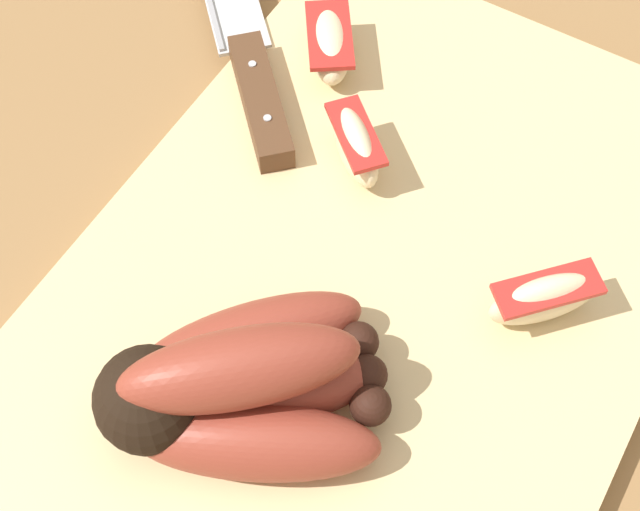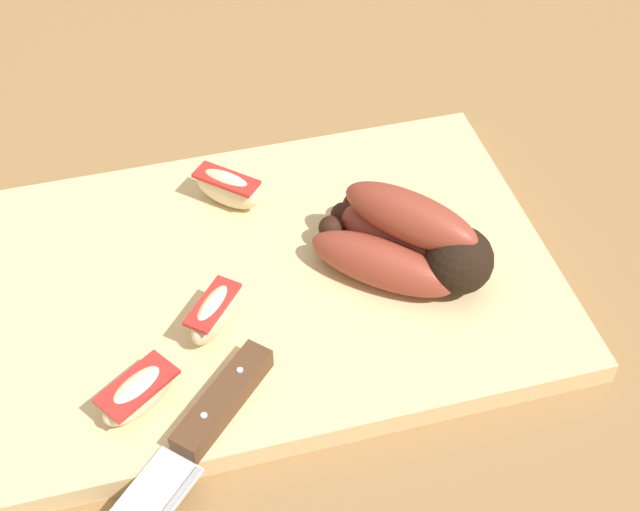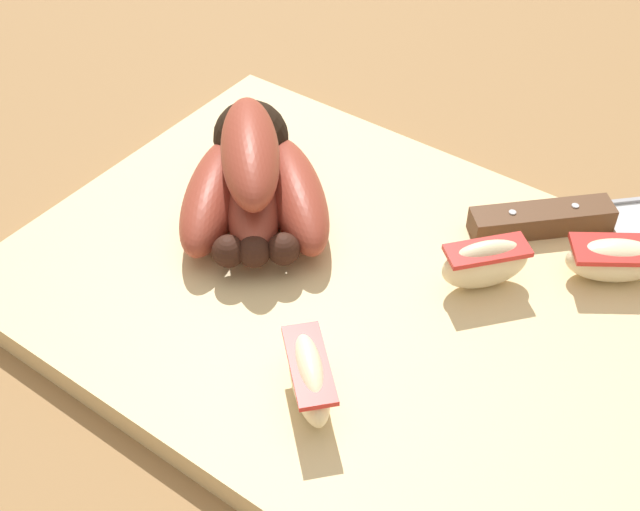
# 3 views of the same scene
# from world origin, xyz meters

# --- Properties ---
(ground_plane) EXTENTS (6.00, 6.00, 0.00)m
(ground_plane) POSITION_xyz_m (0.00, 0.00, 0.00)
(ground_plane) COLOR olive
(cutting_board) EXTENTS (0.46, 0.32, 0.02)m
(cutting_board) POSITION_xyz_m (0.01, -0.00, 0.01)
(cutting_board) COLOR #DBBC84
(cutting_board) RESTS_ON ground_plane
(banana_bunch) EXTENTS (0.15, 0.16, 0.07)m
(banana_bunch) POSITION_xyz_m (0.12, -0.02, 0.05)
(banana_bunch) COLOR black
(banana_bunch) RESTS_ON cutting_board
(chefs_knife) EXTENTS (0.22, 0.22, 0.02)m
(chefs_knife) POSITION_xyz_m (-0.09, -0.16, 0.03)
(chefs_knife) COLOR silver
(chefs_knife) RESTS_ON cutting_board
(apple_wedge_near) EXTENTS (0.06, 0.06, 0.04)m
(apple_wedge_near) POSITION_xyz_m (-0.01, 0.09, 0.04)
(apple_wedge_near) COLOR beige
(apple_wedge_near) RESTS_ON cutting_board
(apple_wedge_middle) EXTENTS (0.05, 0.06, 0.04)m
(apple_wedge_middle) POSITION_xyz_m (-0.05, -0.05, 0.04)
(apple_wedge_middle) COLOR beige
(apple_wedge_middle) RESTS_ON cutting_board
(apple_wedge_far) EXTENTS (0.07, 0.06, 0.03)m
(apple_wedge_far) POSITION_xyz_m (-0.12, -0.10, 0.04)
(apple_wedge_far) COLOR beige
(apple_wedge_far) RESTS_ON cutting_board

